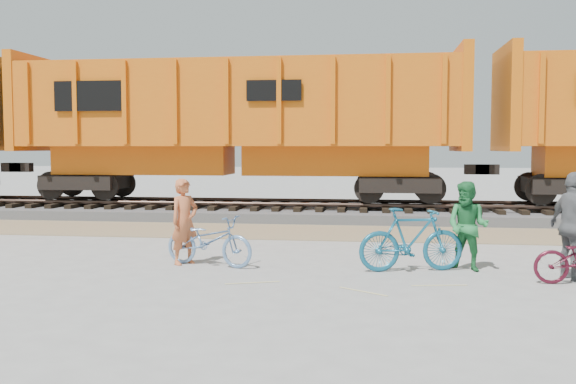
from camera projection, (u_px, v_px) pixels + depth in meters
name	position (u px, v px, depth m)	size (l,w,h in m)	color
ground	(318.00, 275.00, 11.09)	(120.00, 120.00, 0.00)	#9E9E99
gravel_strip	(336.00, 233.00, 16.53)	(120.00, 3.00, 0.02)	#96805D
ballast_bed	(343.00, 213.00, 19.98)	(120.00, 4.00, 0.30)	slate
track	(343.00, 203.00, 19.95)	(120.00, 2.60, 0.24)	black
hopper_car_center	(238.00, 122.00, 20.22)	(14.00, 3.13, 4.65)	black
bicycle_blue	(209.00, 240.00, 11.93)	(0.63, 1.81, 0.95)	#6890C1
bicycle_teal	(411.00, 240.00, 11.38)	(0.54, 1.90, 1.14)	#16607F
person_solo	(184.00, 222.00, 12.07)	(0.59, 0.39, 1.62)	#C66236
person_man	(468.00, 226.00, 11.43)	(0.78, 0.61, 1.60)	#24793C
person_woman	(573.00, 226.00, 10.64)	(1.06, 0.44, 1.80)	slate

